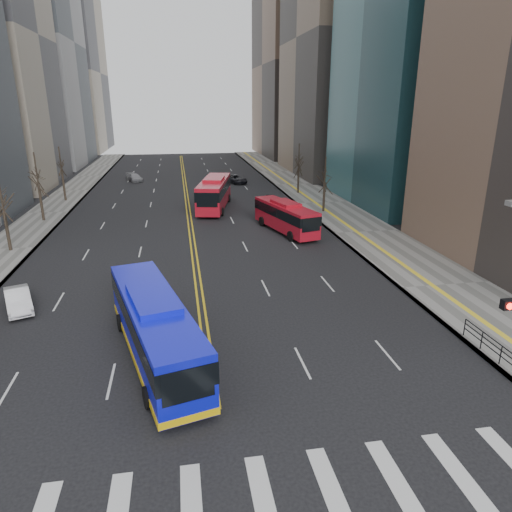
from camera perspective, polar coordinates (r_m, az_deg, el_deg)
ground at (r=17.08m, az=-3.52°, el=-28.70°), size 220.00×220.00×0.00m
sidewalk_right at (r=60.79m, az=8.32°, el=6.61°), size 7.00×130.00×0.15m
sidewalk_left at (r=59.92m, az=-24.52°, el=4.94°), size 5.00×130.00×0.15m
crosswalk at (r=17.07m, az=-3.52°, el=-28.68°), size 26.70×4.00×0.01m
centerline at (r=67.72m, az=-8.74°, el=7.75°), size 0.55×100.00×0.01m
office_towers at (r=80.85m, az=-9.83°, el=26.49°), size 83.00×134.00×58.00m
pedestrian_railing at (r=26.08m, az=28.31°, el=-10.51°), size 0.06×6.06×1.02m
street_trees at (r=47.12m, az=-17.25°, el=8.44°), size 35.20×47.20×7.60m
blue_bus at (r=23.84m, az=-12.51°, el=-8.52°), size 5.50×12.34×3.52m
red_bus_near at (r=46.28m, az=3.71°, el=5.13°), size 4.79×10.10×3.16m
red_bus_far at (r=57.03m, az=-5.24°, el=8.04°), size 5.37×12.53×3.85m
car_white at (r=32.74m, az=-27.59°, el=-4.88°), size 2.79×4.31×1.34m
car_dark_mid at (r=59.06m, az=1.49°, el=7.00°), size 2.89×4.05×1.28m
car_silver at (r=80.03m, az=-14.97°, el=9.47°), size 3.42×4.76×1.28m
car_dark_far at (r=75.66m, az=-2.56°, el=9.59°), size 3.92×5.32×1.34m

